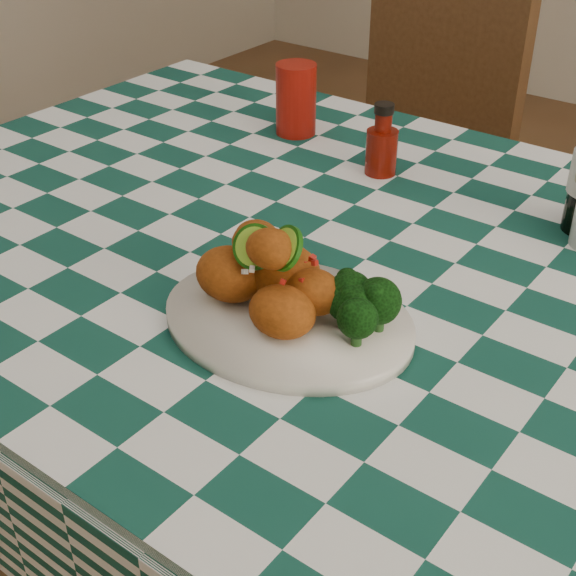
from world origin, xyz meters
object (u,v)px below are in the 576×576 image
Objects in this scene: red_tumbler at (296,99)px; wooden_chair_left at (383,185)px; plate at (288,320)px; fried_chicken_pile at (277,271)px; ketchup_bottle at (382,139)px; dining_table at (353,466)px.

wooden_chair_left is (-0.07, 0.46, -0.36)m from red_tumbler.
fried_chicken_pile is at bearing 180.00° from plate.
red_tumbler is (-0.34, 0.50, -0.01)m from fried_chicken_pile.
wooden_chair_left reaches higher than ketchup_bottle.
fried_chicken_pile is 0.46m from ketchup_bottle.
red_tumbler is at bearing -72.85° from wooden_chair_left.
dining_table is 5.35× the size of plate.
wooden_chair_left reaches higher than plate.
fried_chicken_pile is at bearing -74.07° from ketchup_bottle.
dining_table is 13.96× the size of ketchup_bottle.
dining_table is 0.54m from ketchup_bottle.
ketchup_bottle is 0.12× the size of wooden_chair_left.
dining_table is 0.65m from red_tumbler.
wooden_chair_left reaches higher than dining_table.
red_tumbler is 1.07× the size of ketchup_bottle.
plate is 2.43× the size of red_tumbler.
plate is 0.32× the size of wooden_chair_left.
red_tumbler reaches higher than ketchup_bottle.
wooden_chair_left reaches higher than red_tumbler.
dining_table is 0.88m from wooden_chair_left.
ketchup_bottle is at bearing 117.59° from dining_table.
ketchup_bottle is (-0.13, 0.25, 0.45)m from dining_table.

